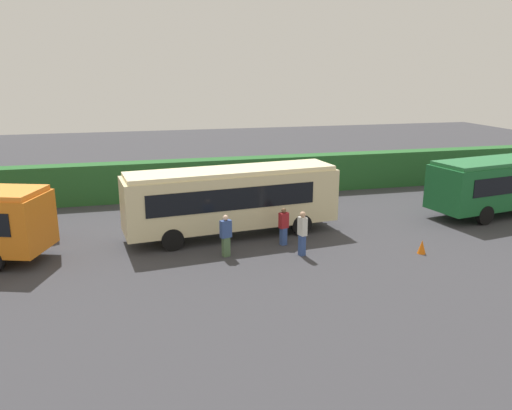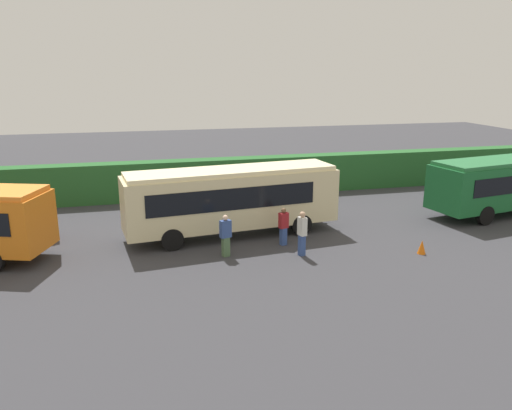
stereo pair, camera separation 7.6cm
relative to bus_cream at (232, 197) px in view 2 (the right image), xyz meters
The scene contains 8 objects.
ground_plane 1.98m from the bus_cream, 29.77° to the left, with size 86.97×86.97×0.00m, color #38383D.
bus_cream is the anchor object (origin of this frame).
person_left 8.46m from the bus_cream, 169.71° to the left, with size 0.55×0.41×1.71m.
person_center 2.97m from the bus_cream, 107.04° to the right, with size 0.52×0.38×1.82m.
person_right 2.89m from the bus_cream, 44.22° to the right, with size 0.47×0.37×1.72m.
person_far 4.18m from the bus_cream, 55.42° to the right, with size 0.36×0.44×1.94m.
hedge_row 7.94m from the bus_cream, 85.78° to the left, with size 55.49×1.25×2.33m, color #27602B.
traffic_cone 8.77m from the bus_cream, 30.86° to the right, with size 0.36×0.36×0.60m, color orange.
Camera 2 is at (-5.04, -23.09, 7.73)m, focal length 35.72 mm.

